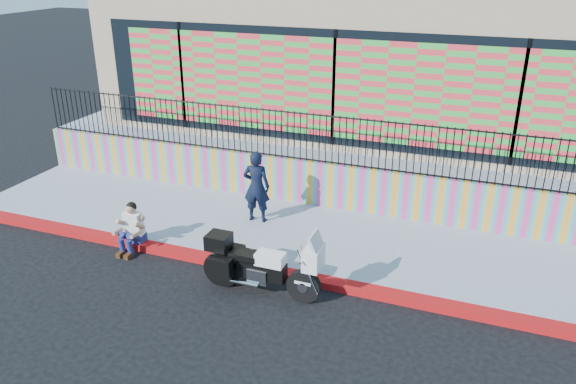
% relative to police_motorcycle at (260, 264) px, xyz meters
% --- Properties ---
extents(ground, '(90.00, 90.00, 0.00)m').
position_rel_police_motorcycle_xyz_m(ground, '(-0.06, 0.63, -0.60)').
color(ground, black).
rests_on(ground, ground).
extents(red_curb, '(16.00, 0.30, 0.15)m').
position_rel_police_motorcycle_xyz_m(red_curb, '(-0.06, 0.63, -0.52)').
color(red_curb, '#B60D16').
rests_on(red_curb, ground).
extents(sidewalk, '(16.00, 3.00, 0.15)m').
position_rel_police_motorcycle_xyz_m(sidewalk, '(-0.06, 2.28, -0.52)').
color(sidewalk, '#8D96A9').
rests_on(sidewalk, ground).
extents(mural_wall, '(16.00, 0.20, 1.10)m').
position_rel_police_motorcycle_xyz_m(mural_wall, '(-0.06, 3.88, 0.10)').
color(mural_wall, '#EC3E90').
rests_on(mural_wall, sidewalk).
extents(metal_fence, '(15.80, 0.04, 1.20)m').
position_rel_police_motorcycle_xyz_m(metal_fence, '(-0.06, 3.88, 1.25)').
color(metal_fence, black).
rests_on(metal_fence, mural_wall).
extents(elevated_platform, '(16.00, 10.00, 1.25)m').
position_rel_police_motorcycle_xyz_m(elevated_platform, '(-0.06, 8.98, 0.03)').
color(elevated_platform, '#8D96A9').
rests_on(elevated_platform, ground).
extents(storefront_building, '(14.00, 8.06, 4.00)m').
position_rel_police_motorcycle_xyz_m(storefront_building, '(-0.06, 8.76, 2.65)').
color(storefront_building, tan).
rests_on(storefront_building, elevated_platform).
extents(police_motorcycle, '(2.29, 0.76, 1.42)m').
position_rel_police_motorcycle_xyz_m(police_motorcycle, '(0.00, 0.00, 0.00)').
color(police_motorcycle, black).
rests_on(police_motorcycle, ground).
extents(police_officer, '(0.67, 0.48, 1.69)m').
position_rel_police_motorcycle_xyz_m(police_officer, '(-1.16, 2.52, 0.40)').
color(police_officer, black).
rests_on(police_officer, sidewalk).
extents(seated_man, '(0.54, 0.71, 1.06)m').
position_rel_police_motorcycle_xyz_m(seated_man, '(-3.18, 0.46, -0.15)').
color(seated_man, navy).
rests_on(seated_man, ground).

